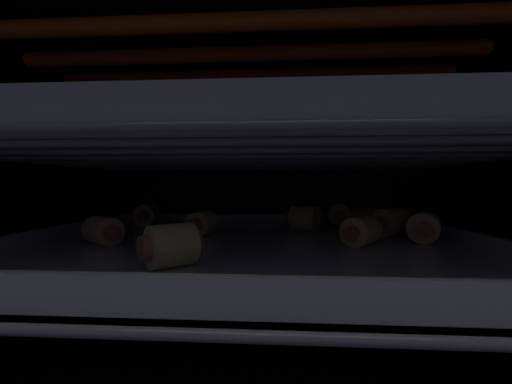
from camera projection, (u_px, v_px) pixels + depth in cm
name	position (u px, v px, depth cm)	size (l,w,h in cm)	color
ground_plane	(250.00, 331.00, 36.53)	(61.62, 49.06, 1.20)	black
oven_wall_back	(261.00, 185.00, 60.06)	(61.62, 1.20, 32.28)	black
oven_ceiling	(250.00, 37.00, 35.84)	(61.62, 49.06, 1.20)	black
heating_element	(250.00, 66.00, 35.91)	(47.37, 20.78, 1.54)	#F25919
oven_rack_lower	(250.00, 252.00, 36.34)	(56.38, 45.72, 0.67)	slate
baking_tray_lower	(250.00, 244.00, 36.32)	(48.71, 38.60, 2.30)	silver
pig_in_blanket_lower_0	(392.00, 222.00, 39.11)	(5.76, 5.08, 3.39)	#EAB07A
pig_in_blanket_lower_1	(203.00, 223.00, 39.55)	(3.69, 5.94, 3.01)	#E6B684
pig_in_blanket_lower_2	(147.00, 215.00, 49.68)	(3.50, 4.55, 3.27)	#EAB983
pig_in_blanket_lower_3	(171.00, 245.00, 24.23)	(4.74, 4.69, 3.30)	#D7C974
pig_in_blanket_lower_5	(361.00, 231.00, 32.98)	(4.70, 5.25, 2.98)	#EAC576
pig_in_blanket_lower_6	(366.00, 218.00, 47.67)	(4.43, 5.77, 2.83)	#DFC47D
pig_in_blanket_lower_7	(426.00, 228.00, 34.65)	(4.48, 5.00, 3.27)	#E1BD75
pig_in_blanket_lower_8	(305.00, 218.00, 43.98)	(5.34, 4.63, 3.39)	#EBB381
pig_in_blanket_lower_9	(103.00, 231.00, 33.60)	(5.27, 4.70, 2.89)	#EDB47D
pig_in_blanket_lower_10	(339.00, 214.00, 49.54)	(3.78, 5.41, 3.39)	#E2B981
oven_rack_upper	(250.00, 159.00, 36.12)	(56.26, 45.72, 0.55)	slate
baking_tray_upper	(250.00, 152.00, 36.11)	(48.71, 38.60, 2.34)	silver
pig_in_blanket_upper_0	(136.00, 132.00, 32.43)	(3.90, 4.81, 3.14)	#D9C780
pig_in_blanket_upper_1	(288.00, 151.00, 47.24)	(4.86, 3.65, 2.48)	#E3B776
pig_in_blanket_upper_2	(305.00, 123.00, 27.82)	(5.32, 5.74, 3.16)	#D9C184
pig_in_blanket_upper_4	(263.00, 148.00, 45.51)	(3.72, 6.13, 3.01)	#DFBA6F
pig_in_blanket_upper_5	(156.00, 141.00, 36.96)	(5.94, 3.54, 2.52)	#E2B67E
pig_in_blanket_upper_6	(360.00, 151.00, 48.27)	(3.50, 5.09, 2.48)	#DFB17D
pig_in_blanket_upper_7	(318.00, 149.00, 45.68)	(3.47, 4.79, 2.55)	#EAB86E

